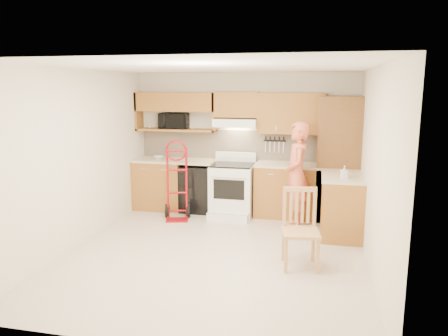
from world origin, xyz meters
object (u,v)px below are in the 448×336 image
(hand_truck, at_px, (177,184))
(dining_chair, at_px, (301,229))
(microwave, at_px, (174,121))
(person, at_px, (297,176))
(range, at_px, (232,186))

(hand_truck, distance_m, dining_chair, 2.67)
(microwave, distance_m, person, 2.53)
(microwave, distance_m, hand_truck, 1.29)
(microwave, relative_size, range, 0.48)
(hand_truck, bearing_deg, dining_chair, -50.41)
(range, xyz_separation_m, dining_chair, (1.28, -1.97, -0.05))
(range, relative_size, hand_truck, 0.88)
(range, bearing_deg, microwave, 163.86)
(microwave, xyz_separation_m, hand_truck, (0.28, -0.74, -1.02))
(range, bearing_deg, dining_chair, -56.97)
(range, distance_m, person, 1.25)
(range, xyz_separation_m, hand_truck, (-0.88, -0.40, 0.07))
(range, xyz_separation_m, person, (1.14, -0.40, 0.32))
(microwave, bearing_deg, range, -21.32)
(microwave, bearing_deg, hand_truck, -74.44)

